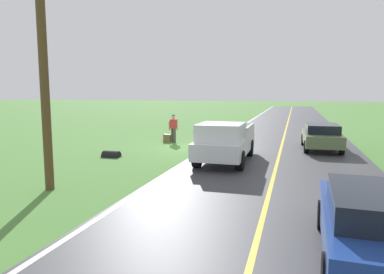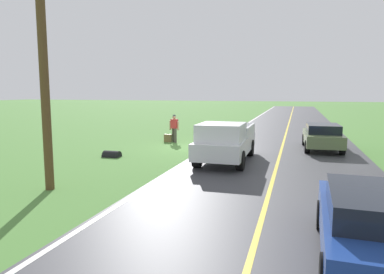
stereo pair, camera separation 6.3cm
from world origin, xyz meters
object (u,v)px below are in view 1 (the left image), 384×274
object	(u,v)px
pickup_truck_passing	(225,141)
utility_pole_roadside	(43,53)
sedan_near_oncoming	(321,136)
suitcase_carried	(167,138)
sedan_mid_oncoming	(376,224)
hitchhiker_walking	(174,127)

from	to	relation	value
pickup_truck_passing	utility_pole_roadside	xyz separation A→B (m)	(4.56, 6.00, 3.38)
pickup_truck_passing	sedan_near_oncoming	world-z (taller)	pickup_truck_passing
suitcase_carried	sedan_near_oncoming	distance (m)	9.11
suitcase_carried	sedan_near_oncoming	bearing A→B (deg)	89.83
sedan_near_oncoming	sedan_mid_oncoming	xyz separation A→B (m)	(-0.07, 13.33, 0.00)
sedan_near_oncoming	suitcase_carried	bearing A→B (deg)	-1.88
sedan_near_oncoming	utility_pole_roadside	xyz separation A→B (m)	(8.96, 10.88, 3.59)
hitchhiker_walking	pickup_truck_passing	size ratio (longest dim) A/B	0.32
suitcase_carried	pickup_truck_passing	xyz separation A→B (m)	(-4.69, 5.18, 0.72)
suitcase_carried	sedan_mid_oncoming	bearing A→B (deg)	35.60
pickup_truck_passing	sedan_mid_oncoming	xyz separation A→B (m)	(-4.47, 8.45, -0.21)
sedan_near_oncoming	utility_pole_roadside	distance (m)	14.55
sedan_near_oncoming	hitchhiker_walking	bearing A→B (deg)	-2.42
hitchhiker_walking	sedan_mid_oncoming	xyz separation A→B (m)	(-8.74, 13.70, -0.23)
suitcase_carried	utility_pole_roadside	size ratio (longest dim) A/B	0.06
suitcase_carried	utility_pole_roadside	xyz separation A→B (m)	(-0.13, 11.18, 4.10)
sedan_mid_oncoming	utility_pole_roadside	distance (m)	10.02
sedan_mid_oncoming	hitchhiker_walking	bearing A→B (deg)	-57.47
sedan_mid_oncoming	utility_pole_roadside	bearing A→B (deg)	-15.19
sedan_mid_oncoming	utility_pole_roadside	xyz separation A→B (m)	(9.03, -2.45, 3.59)
sedan_near_oncoming	sedan_mid_oncoming	world-z (taller)	same
pickup_truck_passing	sedan_near_oncoming	size ratio (longest dim) A/B	1.22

